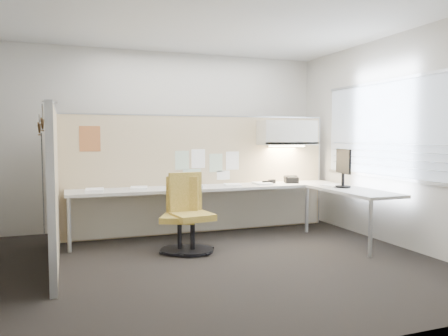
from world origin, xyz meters
name	(u,v)px	position (x,y,z in m)	size (l,w,h in m)	color
floor	(196,264)	(0.00, 0.00, -0.01)	(5.50, 4.50, 0.01)	black
ceiling	(195,13)	(0.00, 0.00, 2.80)	(5.50, 4.50, 0.01)	white
wall_back	(156,140)	(0.00, 2.25, 1.40)	(5.50, 0.02, 2.80)	beige
wall_front	(295,144)	(0.00, -2.25, 1.40)	(5.50, 0.02, 2.80)	beige
wall_right	(393,140)	(2.75, 0.00, 1.40)	(0.02, 4.50, 2.80)	beige
window_pane	(392,129)	(2.73, 0.00, 1.55)	(0.01, 2.80, 1.30)	#939DAB
partition_back	(201,175)	(0.55, 1.60, 0.88)	(4.10, 0.06, 1.75)	#C9B28B
partition_left	(54,188)	(-1.50, 0.50, 0.88)	(0.06, 2.20, 1.75)	#C9B28B
desk	(236,195)	(0.93, 1.13, 0.60)	(4.00, 2.07, 0.73)	beige
overhead_bin	(287,133)	(1.90, 1.39, 1.51)	(0.90, 0.36, 0.38)	beige
task_light_strip	(287,146)	(1.90, 1.39, 1.30)	(0.60, 0.06, 0.02)	#FFEABF
pinned_papers	(206,164)	(0.63, 1.57, 1.03)	(1.01, 0.00, 0.47)	#8CBF8C
poster	(90,139)	(-1.05, 1.57, 1.42)	(0.28, 0.00, 0.35)	orange
chair_left	(180,217)	(-0.02, 0.61, 0.43)	(0.57, 0.58, 0.92)	black
chair_right	(190,216)	(0.09, 0.55, 0.46)	(0.52, 0.54, 0.98)	black
monitor	(343,166)	(2.30, 0.47, 1.04)	(0.21, 0.50, 0.54)	black
phone	(291,180)	(1.92, 1.29, 0.78)	(0.25, 0.24, 0.12)	black
stapler	(267,182)	(1.50, 1.28, 0.76)	(0.14, 0.04, 0.05)	black
tape_dispenser	(272,181)	(1.61, 1.33, 0.76)	(0.10, 0.06, 0.06)	black
coat_hook	(42,139)	(-1.58, -0.18, 1.43)	(0.18, 0.42, 1.26)	silver
paper_stack_0	(95,190)	(-1.02, 1.22, 0.75)	(0.23, 0.30, 0.04)	white
paper_stack_1	(139,188)	(-0.42, 1.35, 0.74)	(0.23, 0.30, 0.02)	white
paper_stack_2	(193,186)	(0.32, 1.20, 0.75)	(0.23, 0.30, 0.05)	white
paper_stack_3	(233,185)	(0.96, 1.32, 0.74)	(0.23, 0.30, 0.01)	white
paper_stack_4	(262,183)	(1.43, 1.28, 0.74)	(0.23, 0.30, 0.03)	white
paper_stack_5	(332,186)	(2.25, 0.66, 0.74)	(0.23, 0.30, 0.02)	white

